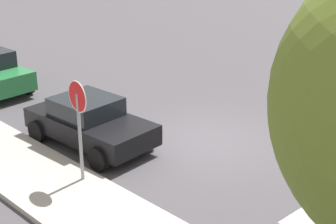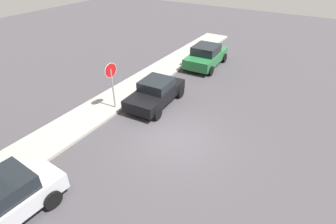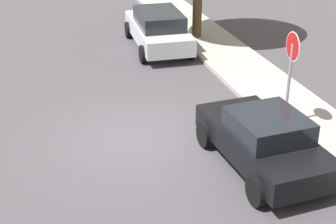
% 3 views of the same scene
% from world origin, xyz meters
% --- Properties ---
extents(ground_plane, '(60.00, 60.00, 0.00)m').
position_xyz_m(ground_plane, '(0.00, 0.00, 0.00)').
color(ground_plane, '#423F44').
extents(sidewalk_curb, '(32.00, 2.13, 0.14)m').
position_xyz_m(sidewalk_curb, '(0.00, 4.62, 0.07)').
color(sidewalk_curb, '#9E9B93').
rests_on(sidewalk_curb, ground_plane).
extents(stop_sign, '(0.75, 0.08, 2.61)m').
position_xyz_m(stop_sign, '(0.49, 3.96, 1.78)').
color(stop_sign, gray).
rests_on(stop_sign, ground_plane).
extents(parked_car_black, '(3.91, 2.11, 1.37)m').
position_xyz_m(parked_car_black, '(2.16, 2.47, 0.69)').
color(parked_car_black, black).
rests_on(parked_car_black, ground_plane).
extents(parked_car_green, '(4.12, 2.19, 1.54)m').
position_xyz_m(parked_car_green, '(8.49, 2.41, 0.77)').
color(parked_car_green, '#236B38').
rests_on(parked_car_green, ground_plane).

